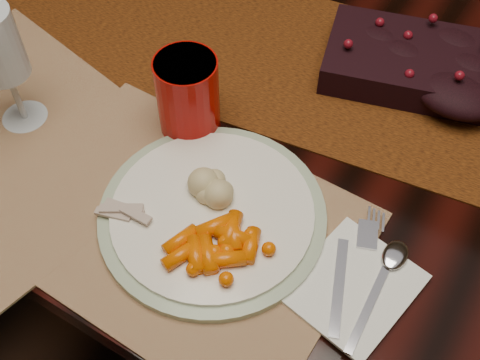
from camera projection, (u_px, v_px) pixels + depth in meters
The scene contains 15 objects.
floor at pixel (300, 300), 1.52m from camera, with size 5.00×5.00×0.00m, color black.
dining_table at pixel (314, 219), 1.22m from camera, with size 1.80×1.00×0.75m, color black.
table_runner at pixel (377, 85), 0.91m from camera, with size 1.60×0.33×0.00m, color black.
centerpiece at pixel (431, 62), 0.89m from camera, with size 0.31×0.16×0.06m, color black, non-canonical shape.
placemat_main at pixel (180, 225), 0.76m from camera, with size 0.44×0.32×0.00m, color brown.
placemat_second at pixel (7, 133), 0.85m from camera, with size 0.46×0.34×0.00m, color brown.
dinner_plate at pixel (212, 214), 0.76m from camera, with size 0.29×0.29×0.02m, color white.
baby_carrots at pixel (214, 250), 0.71m from camera, with size 0.10×0.08×0.02m, color #E65900, non-canonical shape.
mashed_potatoes at pixel (218, 179), 0.76m from camera, with size 0.08×0.07×0.04m, color beige, non-canonical shape.
turkey_shreds at pixel (130, 209), 0.74m from camera, with size 0.08×0.07×0.02m, color beige, non-canonical shape.
napkin at pixel (353, 286), 0.71m from camera, with size 0.12×0.14×0.00m, color white.
fork at pixel (346, 273), 0.71m from camera, with size 0.02×0.16×0.00m, color silver, non-canonical shape.
spoon at pixel (376, 292), 0.70m from camera, with size 0.03×0.15×0.00m, color silver, non-canonical shape.
red_cup at pixel (188, 95), 0.81m from camera, with size 0.09×0.09×0.12m, color #A80904.
wine_glass at pixel (6, 70), 0.80m from camera, with size 0.07×0.07×0.19m, color #B4BCC0, non-canonical shape.
Camera 1 is at (0.21, -0.65, 1.40)m, focal length 45.00 mm.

